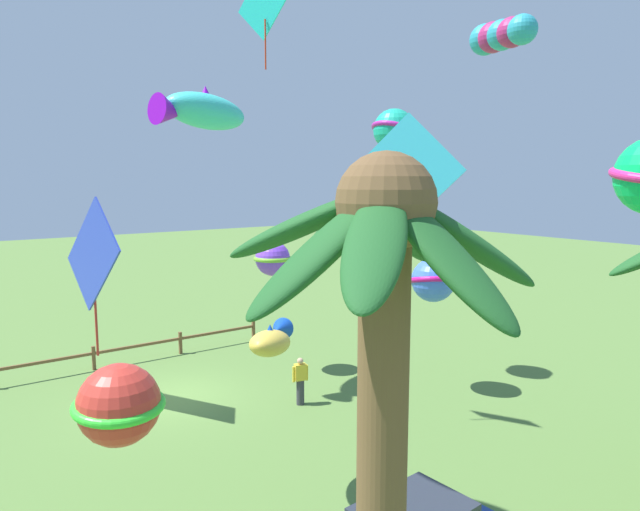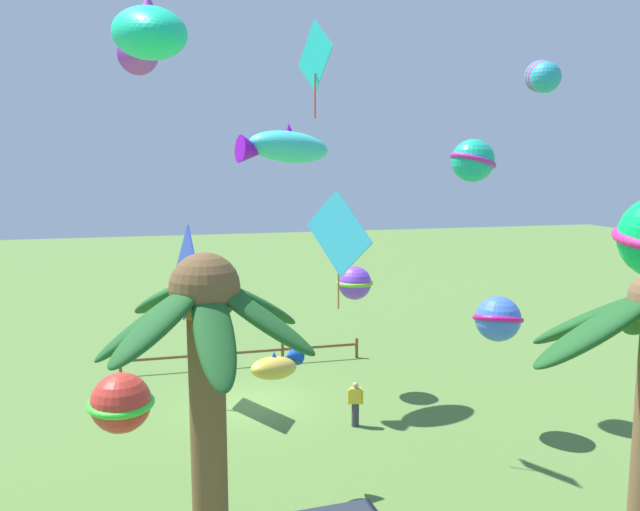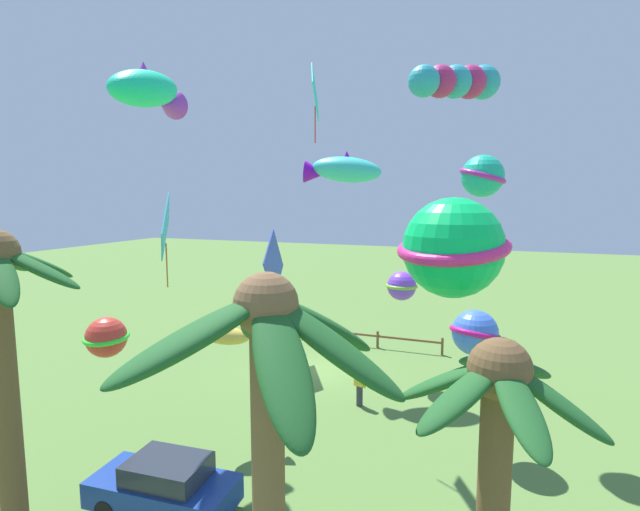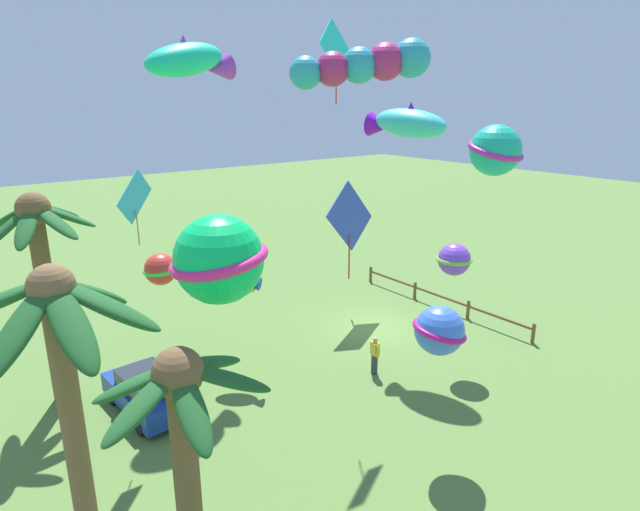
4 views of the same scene
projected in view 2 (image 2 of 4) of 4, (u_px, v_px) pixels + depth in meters
name	position (u px, v px, depth m)	size (l,w,h in m)	color
ground_plane	(252.00, 403.00, 24.43)	(120.00, 120.00, 0.00)	#567A38
palm_tree_0	(206.00, 386.00, 10.19)	(3.57, 3.67, 7.70)	brown
rail_fence	(244.00, 354.00, 28.75)	(10.76, 0.12, 0.95)	brown
spectator_0	(355.00, 404.00, 22.18)	(0.54, 0.31, 1.59)	#38383D
kite_fish_0	(148.00, 36.00, 15.08)	(2.18, 4.05, 1.78)	#17DB9C
kite_diamond_1	(186.00, 275.00, 23.51)	(0.73, 3.58, 5.06)	blue
kite_tube_2	(543.00, 77.00, 17.37)	(2.13, 3.04, 1.19)	teal
kite_fish_3	(284.00, 147.00, 23.51)	(3.83, 2.35, 1.57)	#3ACEC6
kite_ball_4	(498.00, 319.00, 21.20)	(2.29, 2.29, 1.51)	#3F6DEB
kite_diamond_5	(315.00, 58.00, 19.42)	(0.61, 2.00, 2.88)	#24DEE1
kite_ball_6	(355.00, 283.00, 25.10)	(1.91, 1.91, 1.32)	#8241E7
kite_ball_7	(121.00, 403.00, 14.56)	(1.71, 1.72, 1.38)	red
kite_fish_8	(277.00, 366.00, 16.99)	(1.89, 1.76, 0.88)	#E9BF44
kite_ball_10	(473.00, 161.00, 22.43)	(1.74, 1.75, 1.51)	#1BB695
kite_diamond_11	(339.00, 235.00, 12.90)	(0.97, 1.48, 2.42)	#34B7D9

